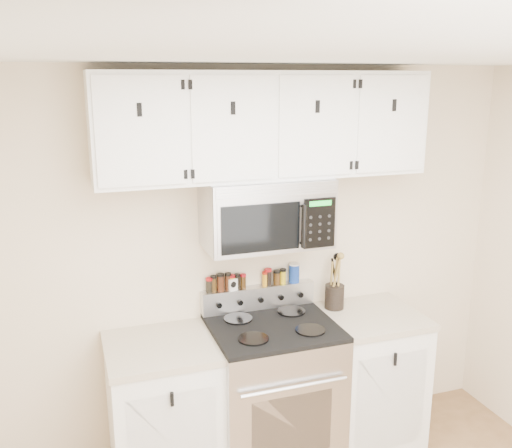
{
  "coord_description": "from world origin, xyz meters",
  "views": [
    {
      "loc": [
        -1.14,
        -1.59,
        2.42
      ],
      "look_at": [
        -0.1,
        1.45,
        1.59
      ],
      "focal_mm": 40.0,
      "sensor_mm": 36.0,
      "label": 1
    }
  ],
  "objects_px": {
    "utensil_crock": "(334,295)",
    "salt_canister": "(294,273)",
    "range": "(273,392)",
    "microwave": "(267,213)"
  },
  "relations": [
    {
      "from": "range",
      "to": "microwave",
      "type": "height_order",
      "value": "microwave"
    },
    {
      "from": "utensil_crock",
      "to": "salt_canister",
      "type": "relative_size",
      "value": 2.91
    },
    {
      "from": "salt_canister",
      "to": "microwave",
      "type": "bearing_deg",
      "value": -148.36
    },
    {
      "from": "range",
      "to": "salt_canister",
      "type": "distance_m",
      "value": 0.78
    },
    {
      "from": "range",
      "to": "salt_canister",
      "type": "xyz_separation_m",
      "value": [
        0.25,
        0.28,
        0.68
      ]
    },
    {
      "from": "range",
      "to": "utensil_crock",
      "type": "distance_m",
      "value": 0.75
    },
    {
      "from": "microwave",
      "to": "salt_canister",
      "type": "distance_m",
      "value": 0.55
    },
    {
      "from": "utensil_crock",
      "to": "salt_canister",
      "type": "xyz_separation_m",
      "value": [
        -0.25,
        0.1,
        0.15
      ]
    },
    {
      "from": "utensil_crock",
      "to": "salt_canister",
      "type": "bearing_deg",
      "value": 158.42
    },
    {
      "from": "microwave",
      "to": "utensil_crock",
      "type": "height_order",
      "value": "microwave"
    }
  ]
}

